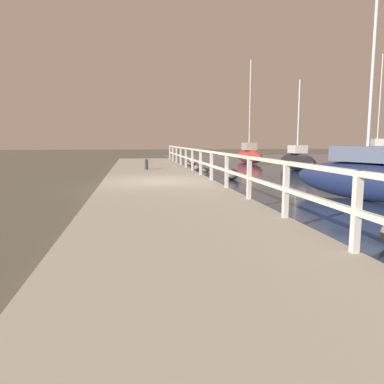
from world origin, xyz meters
The scene contains 13 objects.
ground_plane centered at (0.00, 0.00, 0.00)m, with size 120.00×120.00×0.00m, color #4C473D.
dock_walkway centered at (0.00, 0.00, 0.12)m, with size 4.13×36.00×0.23m.
railing centered at (1.97, 0.00, 0.97)m, with size 0.10×32.50×1.10m.
boulder_far_strip centered at (2.97, 12.08, 0.17)m, with size 0.46×0.41×0.34m.
boulder_near_dock centered at (3.09, 11.64, 0.21)m, with size 0.56×0.50×0.42m.
boulder_mid_strip centered at (3.01, 6.41, 0.14)m, with size 0.38×0.34×0.29m.
boulder_downstream centered at (2.76, 7.83, 0.15)m, with size 0.39×0.35×0.29m.
boulder_upstream centered at (3.35, 2.22, 0.24)m, with size 0.63×0.57×0.47m.
mooring_bollard centered at (-0.26, 5.68, 0.51)m, with size 0.18×0.18×0.56m.
sailboat_blue centered at (17.48, 12.51, 0.74)m, with size 2.40×4.11×8.06m.
sailboat_red centered at (7.82, 13.96, 0.60)m, with size 1.29×5.71×7.61m.
sailboat_black centered at (8.35, 6.58, 0.58)m, with size 1.25×4.65×5.07m.
sailboat_navy centered at (5.61, -4.00, 0.66)m, with size 2.74×5.00×6.21m.
Camera 1 is at (-0.91, -13.68, 1.71)m, focal length 35.00 mm.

